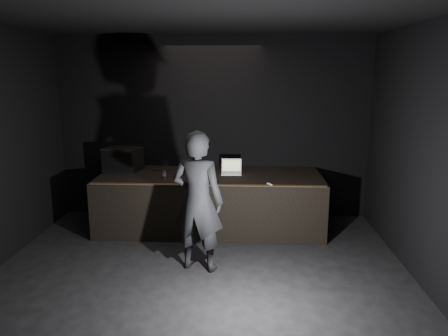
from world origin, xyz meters
TOP-DOWN VIEW (x-y plane):
  - ground at (0.00, 0.00)m, footprint 7.00×7.00m
  - room_walls at (0.00, 0.00)m, footprint 6.10×7.10m
  - stage_riser at (0.00, 2.73)m, footprint 4.00×1.50m
  - riser_lip at (0.00, 2.02)m, footprint 3.92×0.10m
  - stage_monitor at (-1.67, 3.02)m, footprint 0.74×0.61m
  - cable at (-0.69, 3.06)m, footprint 0.85×0.11m
  - laptop at (0.38, 2.89)m, footprint 0.37×0.33m
  - beer_can at (-0.78, 2.43)m, footprint 0.06×0.06m
  - plastic_cup at (-0.28, 3.12)m, footprint 0.08×0.08m
  - wii_remote at (1.03, 2.08)m, footprint 0.08×0.14m
  - person at (-0.04, 1.02)m, footprint 0.84×0.65m

SIDE VIEW (x-z plane):
  - ground at x=0.00m, z-range 0.00..0.00m
  - stage_riser at x=0.00m, z-range 0.00..1.00m
  - riser_lip at x=0.00m, z-range 1.00..1.01m
  - cable at x=-0.69m, z-range 1.00..1.02m
  - wii_remote at x=1.03m, z-range 1.00..1.03m
  - person at x=-0.04m, z-range 0.00..2.04m
  - plastic_cup at x=-0.28m, z-range 1.00..1.10m
  - laptop at x=0.38m, z-range 0.94..1.19m
  - beer_can at x=-0.78m, z-range 1.00..1.15m
  - stage_monitor at x=-1.67m, z-range 1.00..1.44m
  - room_walls at x=0.00m, z-range 0.26..3.78m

